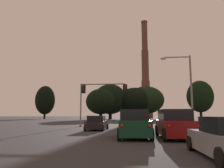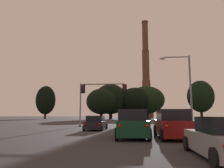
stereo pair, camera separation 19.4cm
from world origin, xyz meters
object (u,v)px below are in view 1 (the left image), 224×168
at_px(traffic_light_overhead_left, 97,93).
at_px(suv_right_lane_second, 175,124).
at_px(smokestack, 145,79).
at_px(street_lamp, 186,83).
at_px(hatchback_left_lane_front, 97,123).
at_px(suv_center_lane_second, 134,124).

bearing_deg(traffic_light_overhead_left, suv_right_lane_second, -62.29).
bearing_deg(smokestack, street_lamp, -91.43).
xyz_separation_m(traffic_light_overhead_left, smokestack, (12.64, 84.35, 15.89)).
height_order(suv_right_lane_second, smokestack, smokestack).
relative_size(hatchback_left_lane_front, traffic_light_overhead_left, 0.65).
xyz_separation_m(suv_right_lane_second, traffic_light_overhead_left, (-7.32, 13.94, 3.51)).
xyz_separation_m(hatchback_left_lane_front, street_lamp, (9.34, 1.42, 4.24)).
distance_m(suv_right_lane_second, traffic_light_overhead_left, 16.13).
distance_m(suv_right_lane_second, street_lamp, 10.17).
bearing_deg(street_lamp, traffic_light_overhead_left, 153.82).
distance_m(suv_right_lane_second, hatchback_left_lane_front, 9.70).
bearing_deg(smokestack, suv_right_lane_second, -93.10).
bearing_deg(hatchback_left_lane_front, street_lamp, 9.99).
height_order(suv_right_lane_second, traffic_light_overhead_left, traffic_light_overhead_left).
height_order(suv_right_lane_second, suv_center_lane_second, same).
distance_m(suv_right_lane_second, smokestack, 100.33).
distance_m(traffic_light_overhead_left, street_lamp, 11.60).
relative_size(suv_right_lane_second, suv_center_lane_second, 0.99).
xyz_separation_m(suv_right_lane_second, street_lamp, (3.08, 8.83, 4.01)).
bearing_deg(suv_right_lane_second, smokestack, 87.16).
xyz_separation_m(hatchback_left_lane_front, traffic_light_overhead_left, (-1.06, 6.54, 3.74)).
bearing_deg(street_lamp, smokestack, 88.57).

